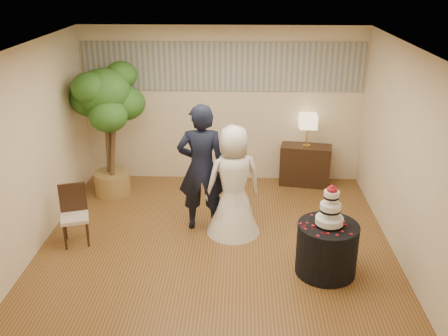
{
  "coord_description": "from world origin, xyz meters",
  "views": [
    {
      "loc": [
        0.34,
        -6.18,
        3.74
      ],
      "look_at": [
        0.1,
        0.4,
        1.05
      ],
      "focal_mm": 40.0,
      "sensor_mm": 36.0,
      "label": 1
    }
  ],
  "objects_px": {
    "side_chair": "(74,216)",
    "cake_table": "(327,249)",
    "ficus_tree": "(108,130)",
    "groom": "(202,168)",
    "table_lamp": "(307,130)",
    "wedding_cake": "(331,205)",
    "console": "(305,165)",
    "bride": "(234,181)"
  },
  "relations": [
    {
      "from": "cake_table",
      "to": "console",
      "type": "distance_m",
      "value": 2.84
    },
    {
      "from": "groom",
      "to": "side_chair",
      "type": "height_order",
      "value": "groom"
    },
    {
      "from": "bride",
      "to": "console",
      "type": "bearing_deg",
      "value": -142.01
    },
    {
      "from": "table_lamp",
      "to": "ficus_tree",
      "type": "relative_size",
      "value": 0.25
    },
    {
      "from": "side_chair",
      "to": "groom",
      "type": "bearing_deg",
      "value": -0.78
    },
    {
      "from": "side_chair",
      "to": "console",
      "type": "bearing_deg",
      "value": 14.44
    },
    {
      "from": "bride",
      "to": "wedding_cake",
      "type": "distance_m",
      "value": 1.6
    },
    {
      "from": "side_chair",
      "to": "bride",
      "type": "bearing_deg",
      "value": -7.58
    },
    {
      "from": "console",
      "to": "cake_table",
      "type": "bearing_deg",
      "value": -81.18
    },
    {
      "from": "groom",
      "to": "ficus_tree",
      "type": "height_order",
      "value": "ficus_tree"
    },
    {
      "from": "ficus_tree",
      "to": "groom",
      "type": "bearing_deg",
      "value": -34.53
    },
    {
      "from": "groom",
      "to": "wedding_cake",
      "type": "height_order",
      "value": "groom"
    },
    {
      "from": "groom",
      "to": "side_chair",
      "type": "bearing_deg",
      "value": 14.58
    },
    {
      "from": "ficus_tree",
      "to": "wedding_cake",
      "type": "bearing_deg",
      "value": -34.4
    },
    {
      "from": "wedding_cake",
      "to": "side_chair",
      "type": "distance_m",
      "value": 3.57
    },
    {
      "from": "groom",
      "to": "table_lamp",
      "type": "xyz_separation_m",
      "value": [
        1.74,
        1.68,
        0.06
      ]
    },
    {
      "from": "wedding_cake",
      "to": "console",
      "type": "xyz_separation_m",
      "value": [
        0.04,
        2.84,
        -0.6
      ]
    },
    {
      "from": "groom",
      "to": "table_lamp",
      "type": "height_order",
      "value": "groom"
    },
    {
      "from": "cake_table",
      "to": "ficus_tree",
      "type": "xyz_separation_m",
      "value": [
        -3.37,
        2.31,
        0.82
      ]
    },
    {
      "from": "bride",
      "to": "ficus_tree",
      "type": "distance_m",
      "value": 2.52
    },
    {
      "from": "cake_table",
      "to": "groom",
      "type": "bearing_deg",
      "value": 145.72
    },
    {
      "from": "groom",
      "to": "table_lamp",
      "type": "distance_m",
      "value": 2.42
    },
    {
      "from": "groom",
      "to": "bride",
      "type": "distance_m",
      "value": 0.51
    },
    {
      "from": "cake_table",
      "to": "wedding_cake",
      "type": "distance_m",
      "value": 0.63
    },
    {
      "from": "groom",
      "to": "console",
      "type": "relative_size",
      "value": 2.19
    },
    {
      "from": "bride",
      "to": "console",
      "type": "distance_m",
      "value": 2.26
    },
    {
      "from": "bride",
      "to": "console",
      "type": "relative_size",
      "value": 1.87
    },
    {
      "from": "bride",
      "to": "cake_table",
      "type": "relative_size",
      "value": 2.13
    },
    {
      "from": "side_chair",
      "to": "cake_table",
      "type": "bearing_deg",
      "value": -27.86
    },
    {
      "from": "groom",
      "to": "console",
      "type": "bearing_deg",
      "value": -138.55
    },
    {
      "from": "console",
      "to": "side_chair",
      "type": "bearing_deg",
      "value": -138.01
    },
    {
      "from": "groom",
      "to": "wedding_cake",
      "type": "bearing_deg",
      "value": 143.22
    },
    {
      "from": "table_lamp",
      "to": "ficus_tree",
      "type": "distance_m",
      "value": 3.45
    },
    {
      "from": "cake_table",
      "to": "table_lamp",
      "type": "relative_size",
      "value": 1.35
    },
    {
      "from": "groom",
      "to": "cake_table",
      "type": "xyz_separation_m",
      "value": [
        1.7,
        -1.16,
        -0.63
      ]
    },
    {
      "from": "cake_table",
      "to": "side_chair",
      "type": "distance_m",
      "value": 3.53
    },
    {
      "from": "cake_table",
      "to": "ficus_tree",
      "type": "bearing_deg",
      "value": 145.6
    },
    {
      "from": "ficus_tree",
      "to": "cake_table",
      "type": "bearing_deg",
      "value": -34.4
    },
    {
      "from": "bride",
      "to": "groom",
      "type": "bearing_deg",
      "value": -33.29
    },
    {
      "from": "console",
      "to": "table_lamp",
      "type": "relative_size",
      "value": 1.54
    },
    {
      "from": "bride",
      "to": "side_chair",
      "type": "height_order",
      "value": "bride"
    },
    {
      "from": "groom",
      "to": "ficus_tree",
      "type": "distance_m",
      "value": 2.03
    }
  ]
}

